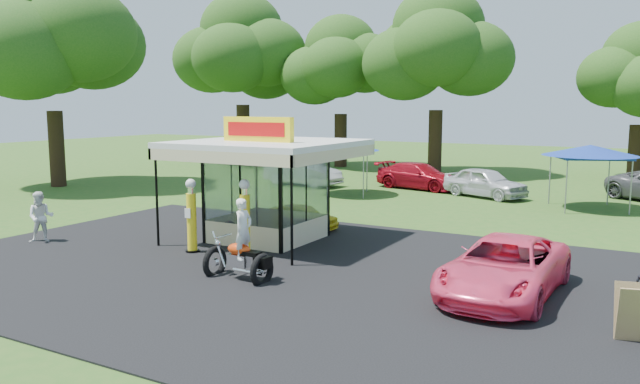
# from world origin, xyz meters

# --- Properties ---
(ground) EXTENTS (120.00, 120.00, 0.00)m
(ground) POSITION_xyz_m (0.00, 0.00, 0.00)
(ground) COLOR #2B571B
(ground) RESTS_ON ground
(asphalt_apron) EXTENTS (20.00, 14.00, 0.04)m
(asphalt_apron) POSITION_xyz_m (0.00, 2.00, 0.02)
(asphalt_apron) COLOR black
(asphalt_apron) RESTS_ON ground
(gas_station_kiosk) EXTENTS (5.40, 5.40, 4.18)m
(gas_station_kiosk) POSITION_xyz_m (-2.00, 4.99, 1.78)
(gas_station_kiosk) COLOR white
(gas_station_kiosk) RESTS_ON ground
(gas_pump_left) EXTENTS (0.43, 0.43, 2.32)m
(gas_pump_left) POSITION_xyz_m (-3.02, 2.33, 1.11)
(gas_pump_left) COLOR black
(gas_pump_left) RESTS_ON ground
(gas_pump_right) EXTENTS (0.44, 0.44, 2.38)m
(gas_pump_right) POSITION_xyz_m (-1.22, 2.65, 1.14)
(gas_pump_right) COLOR black
(gas_pump_right) RESTS_ON ground
(motorcycle) EXTENTS (1.92, 0.97, 2.26)m
(motorcycle) POSITION_xyz_m (0.15, 0.61, 0.88)
(motorcycle) COLOR black
(motorcycle) RESTS_ON ground
(spare_tires) EXTENTS (0.78, 0.51, 0.65)m
(spare_tires) POSITION_xyz_m (-3.23, 4.48, 0.31)
(spare_tires) COLOR black
(spare_tires) RESTS_ON ground
(a_frame_sign) EXTENTS (0.68, 0.71, 1.13)m
(a_frame_sign) POSITION_xyz_m (9.31, 0.85, 0.57)
(a_frame_sign) COLOR #593819
(a_frame_sign) RESTS_ON ground
(kiosk_car) EXTENTS (2.82, 1.13, 0.96)m
(kiosk_car) POSITION_xyz_m (-2.00, 7.20, 0.48)
(kiosk_car) COLOR yellow
(kiosk_car) RESTS_ON ground
(pink_sedan) EXTENTS (2.50, 5.11, 1.40)m
(pink_sedan) POSITION_xyz_m (6.44, 2.65, 0.70)
(pink_sedan) COLOR #FD4472
(pink_sedan) RESTS_ON ground
(spectator_west) EXTENTS (1.05, 1.04, 1.72)m
(spectator_west) POSITION_xyz_m (-8.39, 1.01, 0.86)
(spectator_west) COLOR white
(spectator_west) RESTS_ON ground
(bg_car_a) EXTENTS (4.69, 2.01, 1.50)m
(bg_car_a) POSITION_xyz_m (-8.40, 18.02, 0.75)
(bg_car_a) COLOR silver
(bg_car_a) RESTS_ON ground
(bg_car_b) EXTENTS (5.17, 2.91, 1.41)m
(bg_car_b) POSITION_xyz_m (-2.14, 19.88, 0.71)
(bg_car_b) COLOR #A20C1A
(bg_car_b) RESTS_ON ground
(bg_car_c) EXTENTS (4.66, 3.26, 1.47)m
(bg_car_c) POSITION_xyz_m (1.82, 18.54, 0.74)
(bg_car_c) COLOR silver
(bg_car_c) RESTS_ON ground
(tent_west) EXTENTS (3.89, 3.89, 2.72)m
(tent_west) POSITION_xyz_m (-4.87, 15.88, 2.46)
(tent_west) COLOR gray
(tent_west) RESTS_ON ground
(tent_east) EXTENTS (4.05, 4.05, 2.83)m
(tent_east) POSITION_xyz_m (6.68, 17.24, 2.56)
(tent_east) COLOR gray
(tent_east) RESTS_ON ground
(oak_far_a) EXTENTS (10.75, 10.75, 12.74)m
(oak_far_a) POSITION_xyz_m (-19.51, 27.48, 8.11)
(oak_far_a) COLOR black
(oak_far_a) RESTS_ON ground
(oak_far_b) EXTENTS (9.01, 9.01, 10.74)m
(oak_far_b) POSITION_xyz_m (-11.57, 28.73, 6.86)
(oak_far_b) COLOR black
(oak_far_b) RESTS_ON ground
(oak_far_c) EXTENTS (10.10, 10.10, 11.90)m
(oak_far_c) POSITION_xyz_m (-3.94, 27.65, 7.55)
(oak_far_c) COLOR black
(oak_far_c) RESTS_ON ground
(oak_far_d) EXTENTS (7.81, 7.81, 9.30)m
(oak_far_d) POSITION_xyz_m (7.86, 30.40, 5.92)
(oak_far_d) COLOR black
(oak_far_d) RESTS_ON ground
(oak_near) EXTENTS (10.84, 10.84, 12.48)m
(oak_near) POSITION_xyz_m (-20.24, 10.94, 7.82)
(oak_near) COLOR black
(oak_near) RESTS_ON ground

